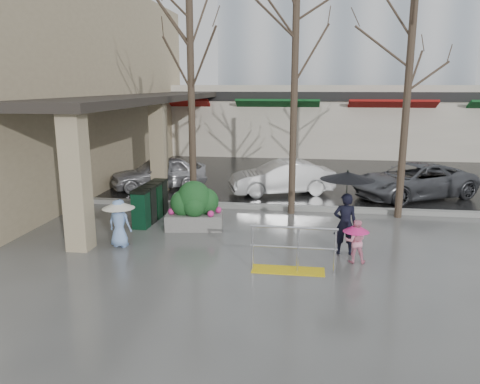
% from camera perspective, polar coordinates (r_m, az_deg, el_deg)
% --- Properties ---
extents(ground, '(120.00, 120.00, 0.00)m').
position_cam_1_polar(ground, '(11.77, -0.25, -7.02)').
color(ground, '#51514F').
rests_on(ground, ground).
extents(street_asphalt, '(120.00, 36.00, 0.01)m').
position_cam_1_polar(street_asphalt, '(33.23, 5.29, 5.95)').
color(street_asphalt, black).
rests_on(street_asphalt, ground).
extents(curb, '(120.00, 0.30, 0.15)m').
position_cam_1_polar(curb, '(15.54, 1.89, -1.76)').
color(curb, gray).
rests_on(curb, ground).
extents(near_building, '(6.00, 18.00, 8.00)m').
position_cam_1_polar(near_building, '(21.72, -21.64, 12.01)').
color(near_building, tan).
rests_on(near_building, ground).
extents(canopy_slab, '(2.80, 18.00, 0.25)m').
position_cam_1_polar(canopy_slab, '(20.01, -10.81, 11.59)').
color(canopy_slab, '#2D2823').
rests_on(canopy_slab, pillar_front).
extents(pillar_front, '(0.55, 0.55, 3.50)m').
position_cam_1_polar(pillar_front, '(12.03, -19.34, 1.33)').
color(pillar_front, tan).
rests_on(pillar_front, ground).
extents(pillar_back, '(0.55, 0.55, 3.50)m').
position_cam_1_polar(pillar_back, '(17.96, -9.87, 5.50)').
color(pillar_back, tan).
rests_on(pillar_back, ground).
extents(storefront_row, '(34.00, 6.74, 4.00)m').
position_cam_1_polar(storefront_row, '(28.99, 8.97, 8.82)').
color(storefront_row, beige).
rests_on(storefront_row, ground).
extents(handrail, '(1.90, 0.50, 1.03)m').
position_cam_1_polar(handrail, '(10.41, 6.27, -7.62)').
color(handrail, yellow).
rests_on(handrail, ground).
extents(tree_west, '(3.20, 3.20, 6.80)m').
position_cam_1_polar(tree_west, '(15.03, -6.08, 16.94)').
color(tree_west, '#382B21').
rests_on(tree_west, ground).
extents(tree_midwest, '(3.20, 3.20, 7.00)m').
position_cam_1_polar(tree_midwest, '(14.60, 6.78, 17.63)').
color(tree_midwest, '#382B21').
rests_on(tree_midwest, ground).
extents(tree_mideast, '(3.20, 3.20, 6.50)m').
position_cam_1_polar(tree_mideast, '(14.86, 20.06, 15.44)').
color(tree_mideast, '#382B21').
rests_on(tree_mideast, ground).
extents(woman, '(1.29, 1.29, 2.07)m').
position_cam_1_polar(woman, '(11.38, 12.83, -0.99)').
color(woman, black).
rests_on(woman, ground).
extents(child_pink, '(0.61, 0.61, 1.02)m').
position_cam_1_polar(child_pink, '(11.10, 13.92, -5.44)').
color(child_pink, '#FE9BBA').
rests_on(child_pink, ground).
extents(child_blue, '(0.82, 0.82, 1.23)m').
position_cam_1_polar(child_blue, '(12.16, -14.53, -3.05)').
color(child_blue, '#80A6E4').
rests_on(child_blue, ground).
extents(planter, '(1.69, 1.01, 1.39)m').
position_cam_1_polar(planter, '(13.32, -5.57, -1.71)').
color(planter, slate).
rests_on(planter, ground).
extents(news_boxes, '(0.52, 2.00, 1.11)m').
position_cam_1_polar(news_boxes, '(14.33, -10.84, -1.28)').
color(news_boxes, '#0D3922').
rests_on(news_boxes, ground).
extents(car_a, '(3.96, 3.09, 1.26)m').
position_cam_1_polar(car_a, '(18.74, -9.87, 2.33)').
color(car_a, '#AEADB2').
rests_on(car_a, ground).
extents(car_b, '(4.05, 2.46, 1.26)m').
position_cam_1_polar(car_b, '(17.56, 5.09, 1.77)').
color(car_b, silver).
rests_on(car_b, ground).
extents(car_c, '(4.99, 3.97, 1.26)m').
position_cam_1_polar(car_c, '(18.06, 20.39, 1.31)').
color(car_c, '#55575D').
rests_on(car_c, ground).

